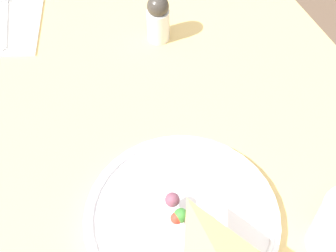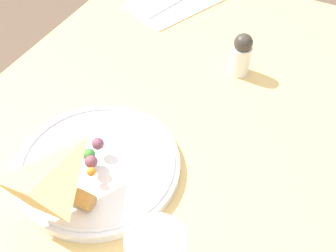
{
  "view_description": "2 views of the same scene",
  "coord_description": "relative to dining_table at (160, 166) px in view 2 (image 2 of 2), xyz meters",
  "views": [
    {
      "loc": [
        0.39,
        -0.18,
        1.37
      ],
      "look_at": [
        0.03,
        -0.01,
        0.81
      ],
      "focal_mm": 55.0,
      "sensor_mm": 36.0,
      "label": 1
    },
    {
      "loc": [
        0.44,
        0.24,
        1.27
      ],
      "look_at": [
        0.04,
        0.04,
        0.79
      ],
      "focal_mm": 45.0,
      "sensor_mm": 36.0,
      "label": 2
    }
  ],
  "objects": [
    {
      "name": "dining_table",
      "position": [
        0.0,
        0.0,
        0.0
      ],
      "size": [
        1.05,
        0.68,
        0.74
      ],
      "color": "#DBB770",
      "rests_on": "ground_plane"
    },
    {
      "name": "napkin_folded",
      "position": [
        -0.36,
        -0.15,
        0.13
      ],
      "size": [
        0.24,
        0.2,
        0.0
      ],
      "rotation": [
        0.0,
        0.0,
        -0.4
      ],
      "color": "white",
      "rests_on": "dining_table"
    },
    {
      "name": "pepper_shaker",
      "position": [
        -0.19,
        0.07,
        0.17
      ],
      "size": [
        0.04,
        0.04,
        0.09
      ],
      "color": "silver",
      "rests_on": "dining_table"
    },
    {
      "name": "plate_pizza",
      "position": [
        0.14,
        -0.04,
        0.14
      ],
      "size": [
        0.26,
        0.26,
        0.05
      ],
      "color": "white",
      "rests_on": "dining_table"
    }
  ]
}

